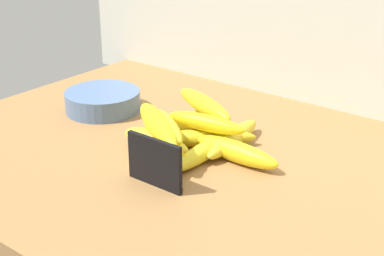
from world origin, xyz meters
The scene contains 16 objects.
counter_top centered at (0.00, 0.00, 1.50)cm, with size 110.00×76.00×3.00cm, color #9C6E3F.
chalkboard_sign centered at (-0.37, -12.16, 6.86)cm, with size 11.00×1.80×8.40cm.
fruit_bowl centered at (-31.54, 6.28, 5.20)cm, with size 16.31×16.31×4.40cm, color #526F9E.
banana_0 centered at (-8.19, -2.68, 5.10)cm, with size 15.15×4.20×4.20cm, color yellow.
banana_1 centered at (1.71, 8.02, 4.75)cm, with size 18.95×3.49×3.49cm, color yellow.
banana_2 centered at (-4.25, -3.06, 5.17)cm, with size 19.22×4.33×4.33cm, color yellow.
banana_3 centered at (-2.66, 5.12, 4.70)cm, with size 19.36×3.40×3.40cm, color gold.
banana_4 centered at (5.53, 3.37, 4.92)cm, with size 17.69×3.83×3.83cm, color yellow.
banana_5 centered at (-9.84, 6.53, 4.89)cm, with size 20.68×3.78×3.78cm, color yellow.
banana_6 centered at (0.65, -0.50, 4.63)cm, with size 17.55×3.26×3.26cm, color yellow.
banana_7 centered at (-9.43, 0.69, 4.95)cm, with size 18.67×3.90×3.90cm, color yellow.
banana_8 centered at (-6.06, 10.61, 5.00)cm, with size 17.78×4.00×4.00cm, color yellow.
banana_9 centered at (-5.39, -2.76, 9.01)cm, with size 15.50×3.37×3.37cm, color yellow.
banana_10 centered at (-6.85, -3.56, 9.20)cm, with size 20.31×4.01×4.01cm, color yellow.
banana_11 centered at (-2.33, 4.81, 8.00)cm, with size 16.01×3.21×3.21cm, color yellow.
banana_12 centered at (-7.14, 10.64, 8.78)cm, with size 18.75×3.55×3.55cm, color yellow.
Camera 1 is at (57.19, -75.25, 49.57)cm, focal length 54.41 mm.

